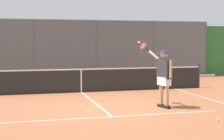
# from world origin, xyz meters

# --- Properties ---
(ground_plane) EXTENTS (60.00, 60.00, 0.00)m
(ground_plane) POSITION_xyz_m (0.00, 0.00, 0.00)
(ground_plane) COLOR #A8603D
(court_line_markings) EXTENTS (8.32, 8.87, 0.01)m
(court_line_markings) POSITION_xyz_m (0.00, 1.72, 0.00)
(court_line_markings) COLOR white
(court_line_markings) RESTS_ON ground
(fence_backdrop) EXTENTS (19.41, 1.37, 3.20)m
(fence_backdrop) POSITION_xyz_m (0.00, -8.65, 1.47)
(fence_backdrop) COLOR #565B60
(fence_backdrop) RESTS_ON ground
(tennis_net) EXTENTS (10.70, 0.09, 1.07)m
(tennis_net) POSITION_xyz_m (0.00, -3.50, 0.49)
(tennis_net) COLOR #2D2D2D
(tennis_net) RESTS_ON ground
(tennis_player) EXTENTS (0.75, 1.34, 2.07)m
(tennis_player) POSITION_xyz_m (-1.90, 0.48, 1.06)
(tennis_player) COLOR black
(tennis_player) RESTS_ON ground
(tennis_ball_mid_court) EXTENTS (0.07, 0.07, 0.07)m
(tennis_ball_mid_court) POSITION_xyz_m (-2.49, 2.66, 0.03)
(tennis_ball_mid_court) COLOR #C1D138
(tennis_ball_mid_court) RESTS_ON ground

